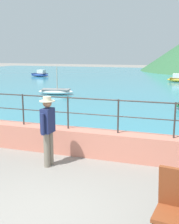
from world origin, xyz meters
The scene contains 8 objects.
ground_plane centered at (0.00, 0.00, 0.00)m, with size 120.00×120.00×0.00m, color gray.
promenade_wall centered at (0.00, 3.20, 0.35)m, with size 20.00×0.56×0.70m, color tan.
railing centered at (0.00, 3.20, 1.31)m, with size 18.44×0.04×0.90m.
lake_water centered at (0.00, 25.84, 0.03)m, with size 64.00×44.32×0.06m, color teal.
person_walking centered at (-0.80, 2.15, 0.98)m, with size 0.38×0.57×1.75m.
boat_0 centered at (1.67, 24.17, 0.33)m, with size 2.32×0.96×0.76m.
boat_3 centered at (-13.57, 25.34, 0.33)m, with size 2.39×1.15×0.76m.
boat_4 centered at (-5.76, 13.04, 0.26)m, with size 2.43×1.31×1.84m.
Camera 1 is at (2.34, -3.92, 2.78)m, focal length 45.99 mm.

